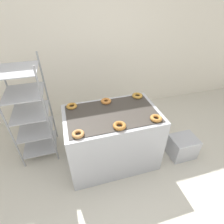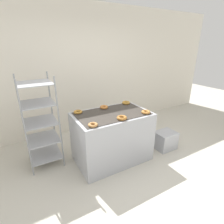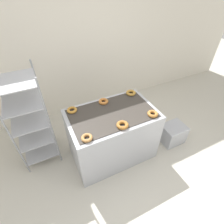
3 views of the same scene
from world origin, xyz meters
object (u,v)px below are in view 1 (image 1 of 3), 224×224
Objects in this scene: donut_far_right at (137,96)px; fryer_machine at (112,138)px; glaze_bin at (182,147)px; baking_rack_cart at (30,112)px; donut_near_right at (156,118)px; donut_near_center at (119,126)px; donut_far_center at (106,101)px; donut_near_left at (78,134)px; donut_far_left at (72,106)px.

fryer_machine is at bearing -148.27° from donut_far_right.
baking_rack_cart is at bearing 161.73° from glaze_bin.
fryer_machine is 1.22m from baking_rack_cart.
donut_far_right is at bearing 90.66° from donut_near_right.
baking_rack_cart reaches higher than donut_near_center.
donut_far_center is (-0.02, 0.57, -0.00)m from donut_near_center.
donut_near_center is (1.07, -0.78, 0.13)m from baking_rack_cart.
baking_rack_cart reaches higher than donut_near_right.
glaze_bin is at bearing -40.48° from donut_far_right.
donut_near_center is (0.01, -0.29, 0.47)m from fryer_machine.
donut_far_right is (0.49, 0.02, -0.00)m from donut_far_center.
donut_far_center is (0.47, 0.57, 0.00)m from donut_near_left.
donut_near_right reaches higher than glaze_bin.
fryer_machine is 0.82× the size of baking_rack_cart.
baking_rack_cart is (-1.07, 0.49, 0.34)m from fryer_machine.
baking_rack_cart is at bearing 155.49° from fryer_machine.
baking_rack_cart is 3.88× the size of glaze_bin.
donut_far_right is (1.54, -0.19, 0.13)m from baking_rack_cart.
donut_near_left and donut_far_left have the same top height.
donut_far_center is at bearing -11.23° from baking_rack_cart.
donut_near_center is at bearing -35.93° from baking_rack_cart.
donut_far_right is (0.97, 0.01, 0.00)m from donut_far_left.
donut_near_right is at bearing -29.94° from fryer_machine.
donut_far_center reaches higher than fryer_machine.
glaze_bin is at bearing 2.56° from donut_near_left.
fryer_machine is at bearing 91.31° from donut_near_center.
donut_near_left is 0.74m from donut_far_center.
donut_far_left is at bearing 91.42° from donut_near_left.
baking_rack_cart is 2.35m from glaze_bin.
donut_near_right is at bearing -89.34° from donut_far_right.
donut_far_left is at bearing 162.03° from glaze_bin.
donut_near_left is 0.95× the size of donut_far_center.
donut_far_center is at bearing 50.83° from donut_near_left.
donut_near_center is 1.07× the size of donut_near_right.
donut_near_right is 1.12m from donut_far_left.
fryer_machine is at bearing 31.92° from donut_near_left.
donut_near_center is at bearing -49.39° from donut_far_left.
baking_rack_cart is 1.73m from donut_near_right.
donut_far_right is at bearing 0.57° from donut_far_left.
donut_far_right is at bearing 2.30° from donut_far_center.
donut_far_right reaches higher than glaze_bin.
baking_rack_cart is 10.48× the size of donut_near_right.
donut_far_right is at bearing -7.03° from baking_rack_cart.
donut_far_right is (-0.61, 0.52, 0.73)m from glaze_bin.
donut_far_left is (-0.97, 0.56, -0.00)m from donut_near_right.
donut_near_left is 0.48m from donut_near_center.
donut_far_left is at bearing -19.11° from baking_rack_cart.
donut_far_left is 0.48m from donut_far_center.
donut_near_left is (0.59, -0.78, 0.13)m from baking_rack_cart.
baking_rack_cart is 10.66× the size of donut_far_left.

